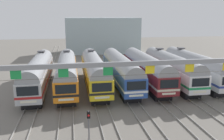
% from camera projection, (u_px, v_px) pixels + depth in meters
% --- Properties ---
extents(ground_plane, '(160.00, 160.00, 0.00)m').
position_uv_depth(ground_plane, '(120.00, 86.00, 36.66)').
color(ground_plane, slate).
extents(track_bed, '(25.76, 70.00, 0.15)m').
position_uv_depth(track_bed, '(105.00, 64.00, 52.97)').
color(track_bed, gray).
rests_on(track_bed, ground).
extents(commuter_train_stainless, '(2.88, 18.06, 5.05)m').
position_uv_depth(commuter_train_stainless, '(38.00, 72.00, 34.04)').
color(commuter_train_stainless, '#B2B5BA').
rests_on(commuter_train_stainless, ground).
extents(commuter_train_orange, '(2.88, 18.06, 5.05)m').
position_uv_depth(commuter_train_orange, '(67.00, 71.00, 34.71)').
color(commuter_train_orange, orange).
rests_on(commuter_train_orange, ground).
extents(commuter_train_yellow, '(2.88, 18.06, 5.05)m').
position_uv_depth(commuter_train_yellow, '(94.00, 70.00, 35.39)').
color(commuter_train_yellow, gold).
rests_on(commuter_train_yellow, ground).
extents(commuter_train_blue, '(2.88, 18.06, 4.77)m').
position_uv_depth(commuter_train_blue, '(121.00, 69.00, 36.06)').
color(commuter_train_blue, '#284C9E').
rests_on(commuter_train_blue, ground).
extents(commuter_train_maroon, '(2.88, 18.06, 4.77)m').
position_uv_depth(commuter_train_maroon, '(146.00, 68.00, 36.73)').
color(commuter_train_maroon, maroon).
rests_on(commuter_train_maroon, ground).
extents(commuter_train_white, '(2.88, 18.06, 5.05)m').
position_uv_depth(commuter_train_white, '(170.00, 67.00, 37.40)').
color(commuter_train_white, white).
rests_on(commuter_train_white, ground).
extents(commuter_train_silver, '(2.88, 18.06, 5.05)m').
position_uv_depth(commuter_train_silver, '(194.00, 66.00, 38.08)').
color(commuter_train_silver, silver).
rests_on(commuter_train_silver, ground).
extents(catenary_gantry, '(29.50, 0.44, 6.97)m').
position_uv_depth(catenary_gantry, '(150.00, 72.00, 22.48)').
color(catenary_gantry, gray).
rests_on(catenary_gantry, ground).
extents(yard_signal_mast, '(0.28, 0.35, 2.68)m').
position_uv_depth(yard_signal_mast, '(89.00, 120.00, 20.32)').
color(yard_signal_mast, '#59595E').
rests_on(yard_signal_mast, ground).
extents(maintenance_building, '(20.99, 10.00, 10.01)m').
position_uv_depth(maintenance_building, '(102.00, 35.00, 69.68)').
color(maintenance_building, '#9EB2B7').
rests_on(maintenance_building, ground).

